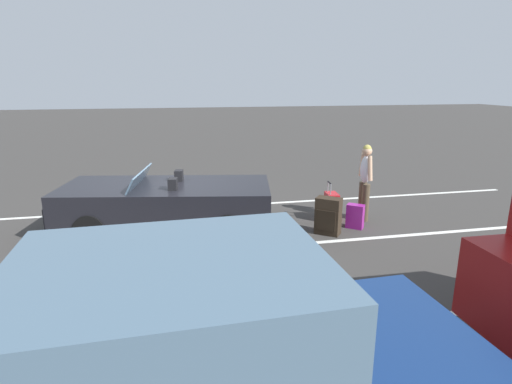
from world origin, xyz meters
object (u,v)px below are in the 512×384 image
(suitcase_small_carryon, at_px, (355,216))
(parked_sedan_far, at_px, (186,380))
(convertible_car, at_px, (157,202))
(suitcase_large_black, at_px, (328,216))
(suitcase_medium_bright, at_px, (331,207))
(traveler_person, at_px, (365,178))

(suitcase_small_carryon, xyz_separation_m, parked_sedan_far, (3.62, 4.97, 0.64))
(convertible_car, height_order, parked_sedan_far, parked_sedan_far)
(suitcase_large_black, distance_m, parked_sedan_far, 5.62)
(suitcase_small_carryon, bearing_deg, suitcase_medium_bright, -110.24)
(suitcase_small_carryon, distance_m, parked_sedan_far, 6.18)
(traveler_person, height_order, parked_sedan_far, parked_sedan_far)
(parked_sedan_far, bearing_deg, suitcase_large_black, 56.66)
(suitcase_medium_bright, bearing_deg, suitcase_large_black, -110.47)
(suitcase_medium_bright, height_order, traveler_person, traveler_person)
(suitcase_large_black, relative_size, suitcase_small_carryon, 1.48)
(convertible_car, bearing_deg, suitcase_medium_bright, -172.86)
(suitcase_large_black, height_order, suitcase_small_carryon, suitcase_large_black)
(traveler_person, xyz_separation_m, parked_sedan_far, (4.03, 5.44, -0.04))
(suitcase_large_black, xyz_separation_m, traveler_person, (-1.08, -0.68, 0.56))
(suitcase_small_carryon, height_order, traveler_person, traveler_person)
(parked_sedan_far, bearing_deg, traveler_person, 51.91)
(convertible_car, height_order, traveler_person, traveler_person)
(parked_sedan_far, bearing_deg, suitcase_small_carryon, 52.33)
(convertible_car, height_order, suitcase_medium_bright, convertible_car)
(suitcase_large_black, bearing_deg, convertible_car, -67.22)
(suitcase_medium_bright, distance_m, traveler_person, 0.95)
(suitcase_large_black, relative_size, suitcase_medium_bright, 0.85)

